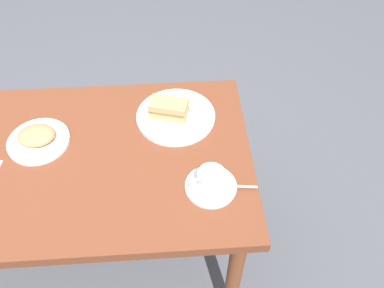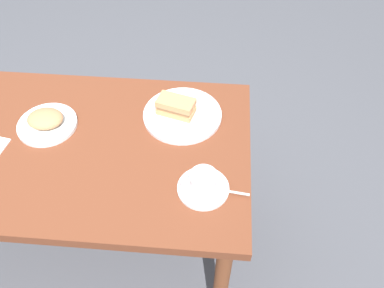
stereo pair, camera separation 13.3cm
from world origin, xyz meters
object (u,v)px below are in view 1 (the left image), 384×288
Objects in this scene: sandwich_plate at (176,116)px; coffee_cup at (211,179)px; sandwich_front at (169,108)px; spoon at (236,186)px; dining_table at (63,174)px; coffee_saucer at (211,186)px; side_plate at (39,141)px.

sandwich_plate is 2.52× the size of coffee_cup.
sandwich_front is 0.38m from spoon.
dining_table is at bearing 23.86° from sandwich_front.
spoon is (-0.08, 0.01, 0.01)m from coffee_saucer.
dining_table is 0.53m from coffee_cup.
coffee_cup is at bearing 163.13° from dining_table.
coffee_cup is (-0.49, 0.15, 0.13)m from dining_table.
coffee_cup is (-0.09, 0.31, 0.04)m from sandwich_plate.
coffee_cup reaches higher than coffee_saucer.
spoon reaches higher than sandwich_plate.
coffee_saucer is at bearing 106.99° from sandwich_plate.
coffee_saucer is 0.04m from coffee_cup.
spoon is at bearing 172.98° from coffee_saucer.
sandwich_plate is 1.76× the size of coffee_saucer.
coffee_saucer is 0.61m from side_plate.
side_plate reaches higher than dining_table.
coffee_saucer is (-0.50, 0.15, 0.09)m from dining_table.
coffee_cup is at bearing -6.58° from spoon.
sandwich_front reaches higher than side_plate.
coffee_saucer is at bearing 158.33° from side_plate.
sandwich_front is at bearing -9.48° from sandwich_plate.
coffee_saucer is 1.44× the size of coffee_cup.
spoon is (-0.20, 0.33, -0.03)m from sandwich_front.
side_plate is at bearing -20.03° from spoon.
sandwich_front is 1.30× the size of coffee_cup.
sandwich_front reaches higher than sandwich_plate.
side_plate is at bearing -21.76° from coffee_cup.
side_plate is (0.45, 0.09, -0.04)m from sandwich_front.
sandwich_front is 0.34m from coffee_saucer.
coffee_cup is 0.08m from spoon.
sandwich_plate is at bearing -61.85° from spoon.
sandwich_plate is 0.04m from sandwich_front.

